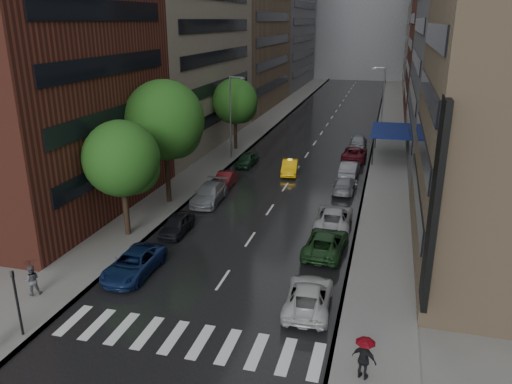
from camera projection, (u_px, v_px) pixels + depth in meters
ground at (198, 317)px, 25.99m from camera, size 220.00×220.00×0.00m
road at (325, 127)px, 71.61m from camera, size 14.00×140.00×0.01m
sidewalk_left at (265, 124)px, 73.80m from camera, size 4.00×140.00×0.15m
sidewalk_right at (390, 130)px, 69.38m from camera, size 4.00×140.00×0.15m
crosswalk at (187, 339)px, 24.11m from camera, size 13.15×2.80×0.01m
buildings_left at (242, 11)px, 78.08m from camera, size 8.00×108.00×38.00m
buildings_right at (445, 17)px, 69.13m from camera, size 8.05×109.10×36.00m
building_far at (363, 14)px, 128.43m from camera, size 40.00×14.00×32.00m
tree_near at (121, 159)px, 33.84m from camera, size 5.24×5.24×8.35m
tree_mid at (164, 120)px, 39.82m from camera, size 6.45×6.45×10.27m
tree_far at (235, 101)px, 57.47m from camera, size 5.25×5.25×8.37m
taxi at (290, 167)px, 49.82m from camera, size 2.02×4.42×1.40m
parked_cars_left at (198, 204)px, 39.79m from camera, size 2.39×29.36×1.54m
parked_cars_right at (342, 192)px, 42.55m from camera, size 2.74×41.86×1.61m
ped_black_umbrella at (31, 275)px, 27.41m from camera, size 1.09×1.06×2.09m
ped_red_umbrella at (365, 355)px, 20.94m from camera, size 1.19×0.83×2.01m
traffic_light at (16, 297)px, 23.59m from camera, size 0.18×0.15×3.45m
street_lamp_left at (231, 115)px, 53.66m from camera, size 1.74×0.22×9.00m
street_lamp_right at (382, 100)px, 63.56m from camera, size 1.74×0.22×9.00m
awning at (390, 130)px, 54.70m from camera, size 4.00×8.00×3.12m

